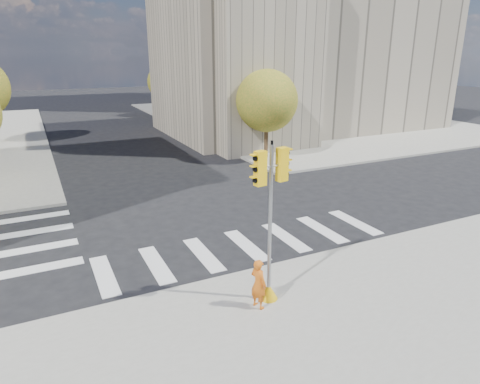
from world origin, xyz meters
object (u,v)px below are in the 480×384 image
traffic_signal (270,236)px  photographer (258,284)px  lamp_far (186,78)px  lamp_near (247,88)px

traffic_signal → photographer: 1.41m
lamp_far → lamp_near: bearing=-90.0°
lamp_far → traffic_signal: (-9.32, -33.87, -2.38)m
lamp_near → lamp_far: bearing=90.0°
lamp_far → traffic_signal: bearing=-105.4°
lamp_near → photographer: size_ratio=5.37×
lamp_near → traffic_signal: 22.07m
lamp_far → photographer: 35.70m
lamp_near → traffic_signal: (-9.32, -19.87, -2.38)m
lamp_near → photographer: (-9.80, -20.13, -3.67)m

